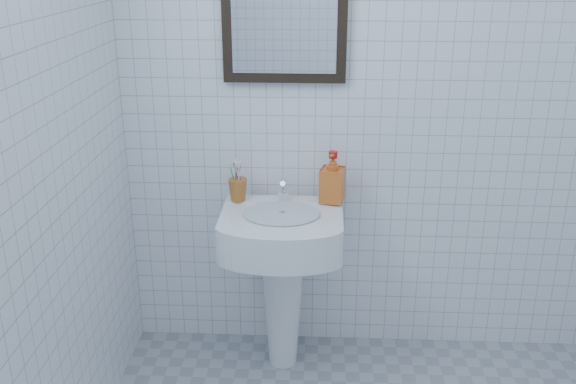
{
  "coord_description": "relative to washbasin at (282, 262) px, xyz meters",
  "views": [
    {
      "loc": [
        -0.26,
        -1.44,
        1.76
      ],
      "look_at": [
        -0.37,
        0.86,
        0.88
      ],
      "focal_mm": 40.0,
      "sensor_mm": 36.0,
      "label": 1
    }
  ],
  "objects": [
    {
      "name": "washbasin",
      "position": [
        0.0,
        0.0,
        0.0
      ],
      "size": [
        0.49,
        0.36,
        0.76
      ],
      "color": "white",
      "rests_on": "ground"
    },
    {
      "name": "wall_back",
      "position": [
        0.4,
        0.22,
        0.74
      ],
      "size": [
        2.2,
        0.02,
        2.5
      ],
      "primitive_type": "cube",
      "color": "white",
      "rests_on": "ground"
    },
    {
      "name": "faucet",
      "position": [
        -0.0,
        0.09,
        0.29
      ],
      "size": [
        0.04,
        0.09,
        0.11
      ],
      "color": "white",
      "rests_on": "washbasin"
    },
    {
      "name": "soap_dispenser",
      "position": [
        0.21,
        0.1,
        0.35
      ],
      "size": [
        0.12,
        0.12,
        0.22
      ],
      "primitive_type": "imported",
      "rotation": [
        0.0,
        0.0,
        -0.21
      ],
      "color": "#E55016",
      "rests_on": "washbasin"
    },
    {
      "name": "wall_mirror",
      "position": [
        -0.0,
        0.2,
        1.04
      ],
      "size": [
        0.5,
        0.04,
        0.62
      ],
      "color": "black",
      "rests_on": "wall_back"
    },
    {
      "name": "toothbrush_cup",
      "position": [
        -0.19,
        0.09,
        0.29
      ],
      "size": [
        0.11,
        0.11,
        0.1
      ],
      "primitive_type": null,
      "rotation": [
        0.0,
        0.0,
        0.42
      ],
      "color": "#B36023",
      "rests_on": "washbasin"
    }
  ]
}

